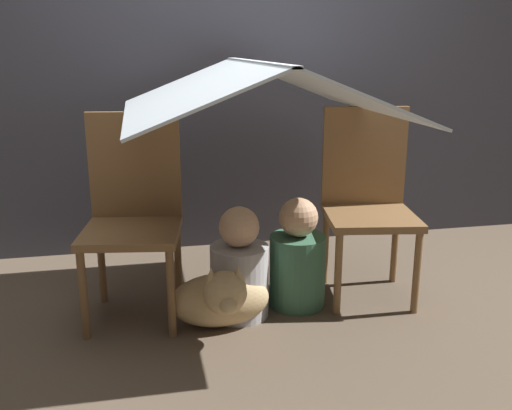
{
  "coord_description": "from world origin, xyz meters",
  "views": [
    {
      "loc": [
        -0.53,
        -2.43,
        1.25
      ],
      "look_at": [
        0.0,
        0.12,
        0.52
      ],
      "focal_mm": 40.0,
      "sensor_mm": 36.0,
      "label": 1
    }
  ],
  "objects_px": {
    "chair_left": "(133,209)",
    "person_second": "(298,260)",
    "chair_right": "(368,196)",
    "person_front": "(239,270)",
    "dog": "(221,298)"
  },
  "relations": [
    {
      "from": "person_second",
      "to": "dog",
      "type": "height_order",
      "value": "person_second"
    },
    {
      "from": "chair_left",
      "to": "person_front",
      "type": "distance_m",
      "value": 0.58
    },
    {
      "from": "dog",
      "to": "chair_right",
      "type": "bearing_deg",
      "value": 19.34
    },
    {
      "from": "person_front",
      "to": "person_second",
      "type": "bearing_deg",
      "value": 10.21
    },
    {
      "from": "person_second",
      "to": "chair_right",
      "type": "bearing_deg",
      "value": 14.41
    },
    {
      "from": "person_second",
      "to": "dog",
      "type": "relative_size",
      "value": 1.19
    },
    {
      "from": "dog",
      "to": "person_front",
      "type": "bearing_deg",
      "value": 49.35
    },
    {
      "from": "chair_right",
      "to": "person_front",
      "type": "xyz_separation_m",
      "value": [
        -0.69,
        -0.15,
        -0.28
      ]
    },
    {
      "from": "chair_left",
      "to": "person_front",
      "type": "relative_size",
      "value": 1.77
    },
    {
      "from": "chair_left",
      "to": "person_second",
      "type": "distance_m",
      "value": 0.83
    },
    {
      "from": "chair_left",
      "to": "person_second",
      "type": "bearing_deg",
      "value": 1.33
    },
    {
      "from": "chair_left",
      "to": "chair_right",
      "type": "height_order",
      "value": "same"
    },
    {
      "from": "person_front",
      "to": "chair_right",
      "type": "bearing_deg",
      "value": 12.6
    },
    {
      "from": "chair_right",
      "to": "person_second",
      "type": "distance_m",
      "value": 0.49
    },
    {
      "from": "chair_right",
      "to": "dog",
      "type": "bearing_deg",
      "value": -151.41
    }
  ]
}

